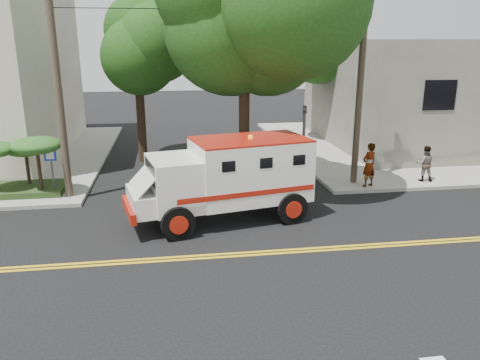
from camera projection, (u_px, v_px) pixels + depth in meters
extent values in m
plane|color=black|center=(228.00, 255.00, 13.72)|extent=(100.00, 100.00, 0.00)
cube|color=gray|center=(421.00, 144.00, 28.42)|extent=(17.00, 17.00, 0.15)
cube|color=#646156|center=(445.00, 92.00, 28.25)|extent=(14.00, 12.00, 6.00)
cylinder|color=#382D23|center=(58.00, 85.00, 17.35)|extent=(0.28, 0.28, 9.00)
cylinder|color=#382D23|center=(360.00, 81.00, 19.23)|extent=(0.28, 0.28, 9.00)
cylinder|color=black|center=(244.00, 106.00, 19.11)|extent=(0.44, 0.44, 7.00)
sphere|color=#193A0F|center=(244.00, 16.00, 18.12)|extent=(5.32, 5.32, 5.32)
cylinder|color=black|center=(140.00, 108.00, 23.89)|extent=(0.44, 0.44, 5.60)
sphere|color=#193A0F|center=(137.00, 51.00, 23.10)|extent=(3.92, 3.92, 3.92)
sphere|color=#193A0F|center=(154.00, 42.00, 22.57)|extent=(3.36, 3.36, 3.36)
cylinder|color=black|center=(331.00, 93.00, 29.27)|extent=(0.44, 0.44, 5.95)
sphere|color=#193A0F|center=(333.00, 44.00, 28.43)|extent=(4.20, 4.20, 4.20)
sphere|color=#193A0F|center=(352.00, 36.00, 27.86)|extent=(3.60, 3.60, 3.60)
cylinder|color=#3F3F42|center=(303.00, 150.00, 19.06)|extent=(0.12, 0.12, 3.60)
imported|color=#3F3F42|center=(304.00, 117.00, 18.68)|extent=(0.15, 0.18, 0.90)
cylinder|color=#3F3F42|center=(53.00, 175.00, 18.44)|extent=(0.06, 0.06, 2.00)
cube|color=#0C33A5|center=(50.00, 155.00, 18.15)|extent=(0.45, 0.03, 0.45)
cube|color=#1E3314|center=(25.00, 189.00, 19.03)|extent=(3.20, 2.00, 0.24)
cylinder|color=black|center=(28.00, 168.00, 19.20)|extent=(0.14, 0.14, 1.36)
ellipsoid|color=#174D19|center=(25.00, 149.00, 18.98)|extent=(1.55, 1.55, 0.54)
cylinder|color=black|center=(39.00, 169.00, 18.40)|extent=(0.14, 0.14, 1.68)
ellipsoid|color=#174D19|center=(36.00, 145.00, 18.13)|extent=(1.91, 1.91, 0.66)
cube|color=silver|center=(250.00, 170.00, 16.32)|extent=(4.28, 3.05, 2.09)
cube|color=silver|center=(175.00, 183.00, 15.47)|extent=(2.01, 2.47, 1.69)
cube|color=black|center=(151.00, 172.00, 15.08)|extent=(0.41, 1.67, 0.70)
cube|color=silver|center=(144.00, 201.00, 15.26)|extent=(1.29, 2.13, 0.70)
cube|color=#9A180B|center=(129.00, 210.00, 15.16)|extent=(0.62, 2.13, 0.35)
cube|color=#9A180B|center=(250.00, 139.00, 16.01)|extent=(4.28, 3.05, 0.06)
cylinder|color=black|center=(178.00, 223.00, 14.68)|extent=(1.14, 0.54, 1.10)
cylinder|color=black|center=(163.00, 202.00, 16.68)|extent=(1.14, 0.54, 1.10)
cylinder|color=black|center=(292.00, 208.00, 16.02)|extent=(1.14, 0.54, 1.10)
cylinder|color=black|center=(266.00, 190.00, 18.02)|extent=(1.14, 0.54, 1.10)
imported|color=gray|center=(369.00, 165.00, 19.58)|extent=(0.80, 0.67, 1.87)
imported|color=gray|center=(425.00, 163.00, 20.41)|extent=(0.90, 0.79, 1.57)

